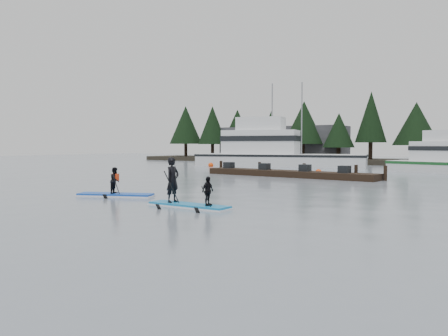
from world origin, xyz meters
The scene contains 10 objects.
ground centered at (0.00, 0.00, 0.00)m, with size 160.00×160.00×0.00m, color slate.
far_shore centered at (0.00, 42.00, 0.30)m, with size 70.00×8.00×0.60m, color #2D281E.
treeline centered at (0.00, 42.00, 0.00)m, with size 60.00×4.00×8.00m, color black, non-canonical shape.
waterfront_building centered at (-14.00, 44.00, 2.50)m, with size 18.00×6.00×5.00m, color #4C4C51.
fishing_boat_large centered at (-8.63, 30.29, 0.79)m, with size 19.17×8.97×10.35m.
floating_dock centered at (-0.64, 15.81, 0.23)m, with size 13.67×1.82×0.46m, color black.
buoy_b centered at (0.11, 20.43, 0.00)m, with size 0.49×0.49×0.49m, color #EB420B.
buoy_a centered at (-14.06, 25.45, 0.00)m, with size 0.58×0.58×0.58m, color #EB420B.
paddleboard_solo centered at (-2.17, 0.05, 0.38)m, with size 3.56×2.04×1.80m.
paddleboard_duo centered at (2.61, -0.95, 0.62)m, with size 3.45×1.15×2.40m.
Camera 1 is at (12.81, -14.18, 2.35)m, focal length 35.00 mm.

